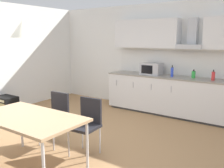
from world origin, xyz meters
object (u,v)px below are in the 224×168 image
(microwave, at_px, (152,69))
(pendant_lamp, at_px, (23,29))
(chair_far_left, at_px, (56,113))
(dining_table, at_px, (29,119))
(chair_far_right, at_px, (87,120))
(bottle_red, at_px, (213,76))
(guitar_amp, at_px, (6,106))
(bottle_green, at_px, (193,74))
(bottle_blue, at_px, (172,72))

(microwave, xyz_separation_m, pendant_lamp, (-0.12, -3.47, 0.85))
(microwave, relative_size, chair_far_left, 0.55)
(dining_table, distance_m, chair_far_right, 0.89)
(pendant_lamp, bearing_deg, bottle_red, 65.68)
(bottle_red, relative_size, dining_table, 0.14)
(bottle_red, height_order, dining_table, bottle_red)
(microwave, relative_size, guitar_amp, 0.92)
(bottle_red, xyz_separation_m, chair_far_right, (-1.21, -2.63, -0.47))
(microwave, xyz_separation_m, dining_table, (-0.12, -3.47, -0.34))
(bottle_red, bearing_deg, microwave, 178.54)
(chair_far_right, relative_size, pendant_lamp, 2.72)
(bottle_red, distance_m, pendant_lamp, 3.87)
(bottle_green, distance_m, bottle_red, 0.44)
(bottle_green, distance_m, pendant_lamp, 3.80)
(pendant_lamp, bearing_deg, chair_far_left, 113.43)
(bottle_red, relative_size, guitar_amp, 0.43)
(guitar_amp, bearing_deg, bottle_red, 28.35)
(bottle_red, relative_size, chair_far_right, 0.26)
(chair_far_left, bearing_deg, bottle_blue, 68.99)
(bottle_green, distance_m, guitar_amp, 4.36)
(bottle_red, distance_m, chair_far_right, 2.93)
(guitar_amp, bearing_deg, dining_table, -26.20)
(dining_table, relative_size, guitar_amp, 2.95)
(microwave, bearing_deg, guitar_amp, -139.74)
(microwave, bearing_deg, bottle_green, 2.97)
(chair_far_right, height_order, pendant_lamp, pendant_lamp)
(dining_table, bearing_deg, guitar_amp, 153.80)
(chair_far_left, bearing_deg, bottle_red, 54.12)
(chair_far_left, height_order, guitar_amp, chair_far_left)
(bottle_red, height_order, bottle_blue, bottle_blue)
(microwave, bearing_deg, dining_table, -91.97)
(bottle_green, xyz_separation_m, pendant_lamp, (-1.12, -3.52, 0.91))
(bottle_blue, height_order, dining_table, bottle_blue)
(bottle_green, height_order, bottle_red, bottle_red)
(guitar_amp, xyz_separation_m, pendant_lamp, (2.52, -1.24, 1.68))
(bottle_red, height_order, guitar_amp, bottle_red)
(microwave, height_order, chair_far_left, microwave)
(microwave, relative_size, dining_table, 0.31)
(bottle_blue, height_order, chair_far_left, bottle_blue)
(chair_far_right, bearing_deg, microwave, 94.72)
(bottle_blue, bearing_deg, dining_table, -100.86)
(microwave, xyz_separation_m, chair_far_left, (-0.47, -2.66, -0.52))
(bottle_green, height_order, pendant_lamp, pendant_lamp)
(microwave, bearing_deg, pendant_lamp, -91.97)
(dining_table, height_order, pendant_lamp, pendant_lamp)
(bottle_green, relative_size, bottle_blue, 0.72)
(chair_far_right, bearing_deg, guitar_amp, 171.38)
(bottle_blue, xyz_separation_m, chair_far_right, (-0.32, -2.62, -0.49))
(dining_table, height_order, chair_far_left, chair_far_left)
(bottle_blue, distance_m, pendant_lamp, 3.60)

